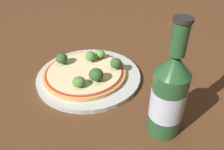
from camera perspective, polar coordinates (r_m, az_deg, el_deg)
ground_plane at (r=0.60m, az=-6.30°, el=-0.12°), size 3.00×3.00×0.00m
plate at (r=0.59m, az=-6.03°, el=-0.27°), size 0.28×0.28×0.01m
pizza at (r=0.58m, az=-6.77°, el=0.55°), size 0.22×0.22×0.01m
broccoli_floret_0 at (r=0.61m, az=-5.63°, el=4.90°), size 0.03×0.03×0.03m
broccoli_floret_1 at (r=0.52m, az=-8.65°, el=-1.79°), size 0.03×0.03×0.03m
broccoli_floret_2 at (r=0.57m, az=1.05°, el=3.06°), size 0.03×0.03×0.03m
broccoli_floret_3 at (r=0.53m, az=-4.18°, el=0.10°), size 0.04×0.04×0.03m
broccoli_floret_4 at (r=0.62m, az=-3.10°, el=5.54°), size 0.03×0.03×0.02m
broccoli_floret_5 at (r=0.61m, az=-12.99°, el=4.26°), size 0.03×0.03×0.03m
beer_bottle at (r=0.41m, az=14.53°, el=-5.21°), size 0.06×0.06×0.24m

